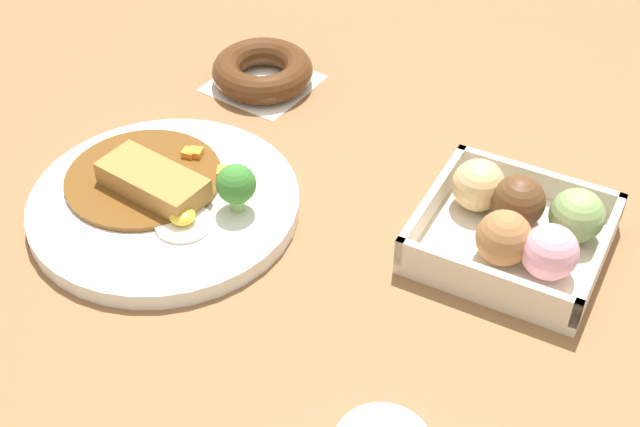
# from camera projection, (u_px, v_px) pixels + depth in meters

# --- Properties ---
(ground_plane) EXTENTS (1.60, 1.60, 0.00)m
(ground_plane) POSITION_uv_depth(u_px,v_px,m) (317.00, 222.00, 0.90)
(ground_plane) COLOR brown
(curry_plate) EXTENTS (0.28, 0.28, 0.07)m
(curry_plate) POSITION_uv_depth(u_px,v_px,m) (165.00, 199.00, 0.90)
(curry_plate) COLOR white
(curry_plate) RESTS_ON ground_plane
(donut_box) EXTENTS (0.18, 0.17, 0.07)m
(donut_box) POSITION_uv_depth(u_px,v_px,m) (519.00, 227.00, 0.85)
(donut_box) COLOR beige
(donut_box) RESTS_ON ground_plane
(chocolate_ring_donut) EXTENTS (0.13, 0.13, 0.04)m
(chocolate_ring_donut) POSITION_uv_depth(u_px,v_px,m) (263.00, 71.00, 1.08)
(chocolate_ring_donut) COLOR white
(chocolate_ring_donut) RESTS_ON ground_plane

